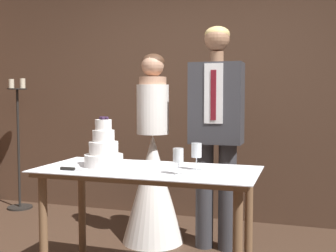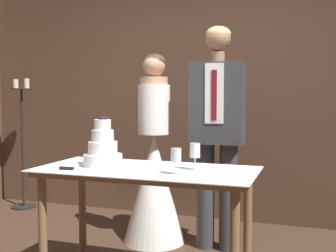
% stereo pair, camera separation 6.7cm
% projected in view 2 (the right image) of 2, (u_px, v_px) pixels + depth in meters
% --- Properties ---
extents(wall_back, '(5.38, 0.12, 2.70)m').
position_uv_depth(wall_back, '(203.00, 90.00, 4.44)').
color(wall_back, '#513828').
rests_on(wall_back, ground_plane).
extents(cake_table, '(1.44, 0.68, 0.81)m').
position_uv_depth(cake_table, '(146.00, 184.00, 2.77)').
color(cake_table, brown).
rests_on(cake_table, ground_plane).
extents(tiered_cake, '(0.26, 0.26, 0.34)m').
position_uv_depth(tiered_cake, '(103.00, 150.00, 2.85)').
color(tiered_cake, white).
rests_on(tiered_cake, cake_table).
extents(cake_knife, '(0.46, 0.03, 0.02)m').
position_uv_depth(cake_knife, '(79.00, 170.00, 2.68)').
color(cake_knife, silver).
rests_on(cake_knife, cake_table).
extents(wine_glass_near, '(0.07, 0.07, 0.17)m').
position_uv_depth(wine_glass_near, '(195.00, 152.00, 2.70)').
color(wine_glass_near, silver).
rests_on(wine_glass_near, cake_table).
extents(wine_glass_middle, '(0.06, 0.06, 0.16)m').
position_uv_depth(wine_glass_middle, '(176.00, 156.00, 2.54)').
color(wine_glass_middle, silver).
rests_on(wine_glass_middle, cake_table).
extents(bride, '(0.54, 0.54, 1.65)m').
position_uv_depth(bride, '(154.00, 174.00, 3.70)').
color(bride, white).
rests_on(bride, ground_plane).
extents(groom, '(0.43, 0.25, 1.86)m').
position_uv_depth(groom, '(217.00, 125.00, 3.48)').
color(groom, '#38383D').
rests_on(groom, ground_plane).
extents(candle_stand, '(0.28, 0.28, 1.49)m').
position_uv_depth(candle_stand, '(23.00, 150.00, 4.84)').
color(candle_stand, black).
rests_on(candle_stand, ground_plane).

